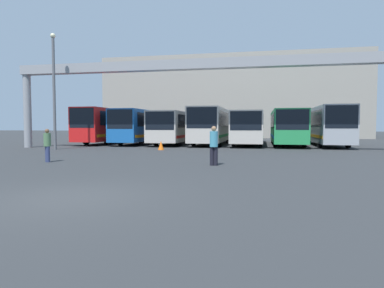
{
  "coord_description": "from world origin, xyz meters",
  "views": [
    {
      "loc": [
        4.58,
        -7.44,
        1.77
      ],
      "look_at": [
        -0.76,
        18.67,
        0.32
      ],
      "focal_mm": 32.0,
      "sensor_mm": 36.0,
      "label": 1
    }
  ],
  "objects_px": {
    "bus_slot_0": "(112,124)",
    "pedestrian_mid_left": "(214,145)",
    "bus_slot_6": "(327,124)",
    "pedestrian_near_left": "(47,144)",
    "traffic_cone": "(161,145)",
    "bus_slot_4": "(249,126)",
    "bus_slot_2": "(177,126)",
    "bus_slot_5": "(287,126)",
    "lamp_post": "(54,87)",
    "bus_slot_3": "(212,124)",
    "bus_slot_1": "(143,125)"
  },
  "relations": [
    {
      "from": "bus_slot_2",
      "to": "bus_slot_4",
      "type": "distance_m",
      "value": 6.78
    },
    {
      "from": "lamp_post",
      "to": "traffic_cone",
      "type": "bearing_deg",
      "value": 8.51
    },
    {
      "from": "traffic_cone",
      "to": "bus_slot_3",
      "type": "bearing_deg",
      "value": 72.71
    },
    {
      "from": "bus_slot_0",
      "to": "bus_slot_4",
      "type": "bearing_deg",
      "value": 0.69
    },
    {
      "from": "pedestrian_near_left",
      "to": "traffic_cone",
      "type": "relative_size",
      "value": 2.48
    },
    {
      "from": "lamp_post",
      "to": "bus_slot_4",
      "type": "bearing_deg",
      "value": 35.36
    },
    {
      "from": "bus_slot_1",
      "to": "pedestrian_near_left",
      "type": "bearing_deg",
      "value": -85.88
    },
    {
      "from": "pedestrian_near_left",
      "to": "bus_slot_4",
      "type": "bearing_deg",
      "value": 102.32
    },
    {
      "from": "bus_slot_2",
      "to": "bus_slot_6",
      "type": "distance_m",
      "value": 13.54
    },
    {
      "from": "bus_slot_0",
      "to": "pedestrian_mid_left",
      "type": "relative_size",
      "value": 6.94
    },
    {
      "from": "bus_slot_6",
      "to": "pedestrian_mid_left",
      "type": "bearing_deg",
      "value": -114.43
    },
    {
      "from": "bus_slot_5",
      "to": "pedestrian_mid_left",
      "type": "distance_m",
      "value": 17.25
    },
    {
      "from": "bus_slot_2",
      "to": "traffic_cone",
      "type": "bearing_deg",
      "value": -84.27
    },
    {
      "from": "traffic_cone",
      "to": "bus_slot_4",
      "type": "bearing_deg",
      "value": 55.2
    },
    {
      "from": "traffic_cone",
      "to": "pedestrian_near_left",
      "type": "bearing_deg",
      "value": -108.25
    },
    {
      "from": "bus_slot_0",
      "to": "bus_slot_3",
      "type": "distance_m",
      "value": 10.16
    },
    {
      "from": "bus_slot_2",
      "to": "traffic_cone",
      "type": "distance_m",
      "value": 8.35
    },
    {
      "from": "bus_slot_3",
      "to": "traffic_cone",
      "type": "xyz_separation_m",
      "value": [
        -2.56,
        -8.24,
        -1.57
      ]
    },
    {
      "from": "bus_slot_4",
      "to": "bus_slot_6",
      "type": "relative_size",
      "value": 1.1
    },
    {
      "from": "bus_slot_6",
      "to": "pedestrian_near_left",
      "type": "xyz_separation_m",
      "value": [
        -15.7,
        -17.02,
        -1.06
      ]
    },
    {
      "from": "bus_slot_0",
      "to": "bus_slot_2",
      "type": "distance_m",
      "value": 6.78
    },
    {
      "from": "bus_slot_0",
      "to": "bus_slot_6",
      "type": "bearing_deg",
      "value": -1.15
    },
    {
      "from": "bus_slot_5",
      "to": "traffic_cone",
      "type": "relative_size",
      "value": 16.98
    },
    {
      "from": "bus_slot_2",
      "to": "traffic_cone",
      "type": "height_order",
      "value": "bus_slot_2"
    },
    {
      "from": "pedestrian_near_left",
      "to": "lamp_post",
      "type": "height_order",
      "value": "lamp_post"
    },
    {
      "from": "pedestrian_mid_left",
      "to": "bus_slot_0",
      "type": "bearing_deg",
      "value": -58.32
    },
    {
      "from": "bus_slot_0",
      "to": "pedestrian_mid_left",
      "type": "xyz_separation_m",
      "value": [
        12.67,
        -17.23,
        -1.0
      ]
    },
    {
      "from": "pedestrian_near_left",
      "to": "bus_slot_5",
      "type": "bearing_deg",
      "value": 93.15
    },
    {
      "from": "bus_slot_3",
      "to": "pedestrian_mid_left",
      "type": "bearing_deg",
      "value": -81.62
    },
    {
      "from": "bus_slot_1",
      "to": "traffic_cone",
      "type": "xyz_separation_m",
      "value": [
        4.21,
        -8.01,
        -1.5
      ]
    },
    {
      "from": "traffic_cone",
      "to": "bus_slot_0",
      "type": "bearing_deg",
      "value": 132.12
    },
    {
      "from": "bus_slot_3",
      "to": "bus_slot_4",
      "type": "bearing_deg",
      "value": 5.41
    },
    {
      "from": "bus_slot_2",
      "to": "pedestrian_mid_left",
      "type": "bearing_deg",
      "value": -70.89
    },
    {
      "from": "pedestrian_near_left",
      "to": "bus_slot_1",
      "type": "bearing_deg",
      "value": 133.35
    },
    {
      "from": "pedestrian_mid_left",
      "to": "traffic_cone",
      "type": "distance_m",
      "value": 10.21
    },
    {
      "from": "bus_slot_5",
      "to": "pedestrian_near_left",
      "type": "height_order",
      "value": "bus_slot_5"
    },
    {
      "from": "bus_slot_0",
      "to": "bus_slot_5",
      "type": "bearing_deg",
      "value": -1.79
    },
    {
      "from": "bus_slot_2",
      "to": "lamp_post",
      "type": "bearing_deg",
      "value": -126.53
    },
    {
      "from": "bus_slot_1",
      "to": "bus_slot_4",
      "type": "relative_size",
      "value": 0.91
    },
    {
      "from": "bus_slot_3",
      "to": "bus_slot_4",
      "type": "height_order",
      "value": "bus_slot_3"
    },
    {
      "from": "bus_slot_4",
      "to": "pedestrian_mid_left",
      "type": "bearing_deg",
      "value": -92.86
    },
    {
      "from": "bus_slot_1",
      "to": "bus_slot_5",
      "type": "relative_size",
      "value": 1.03
    },
    {
      "from": "pedestrian_near_left",
      "to": "bus_slot_2",
      "type": "bearing_deg",
      "value": 122.09
    },
    {
      "from": "bus_slot_6",
      "to": "pedestrian_mid_left",
      "type": "distance_m",
      "value": 18.5
    },
    {
      "from": "bus_slot_2",
      "to": "pedestrian_mid_left",
      "type": "relative_size",
      "value": 6.71
    },
    {
      "from": "bus_slot_4",
      "to": "bus_slot_2",
      "type": "bearing_deg",
      "value": -176.9
    },
    {
      "from": "bus_slot_5",
      "to": "pedestrian_near_left",
      "type": "bearing_deg",
      "value": -126.08
    },
    {
      "from": "bus_slot_5",
      "to": "bus_slot_6",
      "type": "bearing_deg",
      "value": 2.03
    },
    {
      "from": "bus_slot_2",
      "to": "bus_slot_0",
      "type": "bearing_deg",
      "value": 178.28
    },
    {
      "from": "bus_slot_5",
      "to": "bus_slot_0",
      "type": "bearing_deg",
      "value": 178.21
    }
  ]
}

